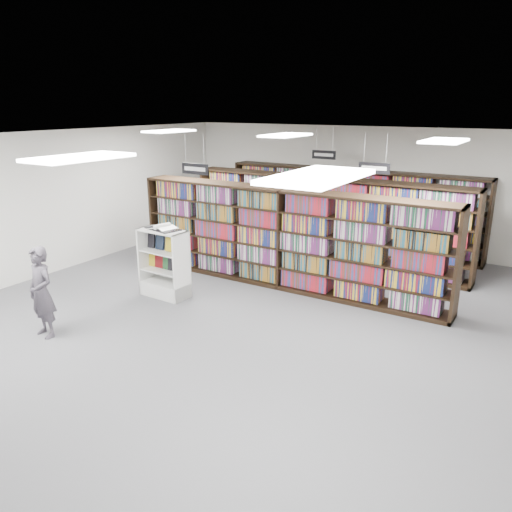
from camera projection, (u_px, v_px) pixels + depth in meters
The scene contains 18 objects.
floor at pixel (231, 318), 9.10m from camera, with size 12.00×12.00×0.00m, color #4B4B4F.
ceiling at pixel (228, 139), 8.17m from camera, with size 10.00×12.00×0.10m, color white.
wall_back at pixel (355, 187), 13.52m from camera, with size 10.00×0.10×3.20m, color silver.
wall_left at pixel (45, 204), 11.13m from camera, with size 0.10×12.00×3.20m, color silver.
bookshelf_row_near at pixel (284, 239), 10.42m from camera, with size 7.00×0.60×2.10m.
bookshelf_row_mid at pixel (323, 221), 12.05m from camera, with size 7.00×0.60×2.10m.
bookshelf_row_far at pixel (349, 208), 13.44m from camera, with size 7.00×0.60×2.10m.
aisle_sign_left at pixel (195, 168), 9.93m from camera, with size 0.65×0.02×0.80m.
aisle_sign_right at pixel (374, 167), 10.05m from camera, with size 0.65×0.02×0.80m.
aisle_sign_center at pixel (324, 154), 12.69m from camera, with size 0.65×0.02×0.80m.
troffer_front_center at pixel (80, 158), 5.73m from camera, with size 0.60×1.20×0.04m, color white.
troffer_front_right at pixel (318, 177), 4.23m from camera, with size 0.60×1.20×0.04m, color white.
troffer_back_left at pixel (169, 131), 11.31m from camera, with size 0.60×1.20×0.04m, color white.
troffer_back_center at pixel (286, 135), 9.81m from camera, with size 0.60×1.20×0.04m, color white.
troffer_back_right at pixel (444, 141), 8.31m from camera, with size 0.60×1.20×0.04m, color white.
endcap_display at pixel (166, 273), 10.08m from camera, with size 1.00×0.52×1.38m.
open_book at pixel (163, 228), 9.84m from camera, with size 0.78×0.55×0.13m.
shopper at pixel (41, 292), 8.22m from camera, with size 0.56×0.37×1.55m, color #4B4650.
Camera 1 is at (4.77, -6.89, 3.75)m, focal length 35.00 mm.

